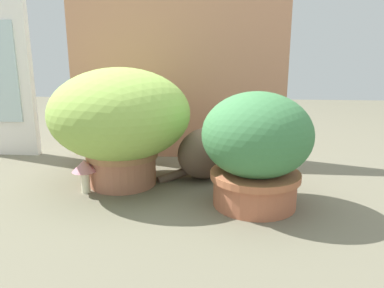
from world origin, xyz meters
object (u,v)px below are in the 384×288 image
Objects in this scene: leafy_planter at (256,147)px; cat at (210,150)px; grass_planter at (121,119)px; mushroom_ornament_pink at (85,169)px.

leafy_planter is 0.34m from cat.
leafy_planter is (0.52, -0.16, -0.06)m from grass_planter.
leafy_planter is 3.06× the size of mushroom_ornament_pink.
grass_planter is at bearing 162.36° from leafy_planter.
cat is at bearing 25.15° from mushroom_ornament_pink.
leafy_planter is at bearing -17.64° from grass_planter.
mushroom_ornament_pink is (-0.47, -0.22, -0.03)m from cat.
mushroom_ornament_pink is (-0.12, -0.11, -0.17)m from grass_planter.
leafy_planter is at bearing -5.16° from mushroom_ornament_pink.
grass_planter is 1.38× the size of leafy_planter.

